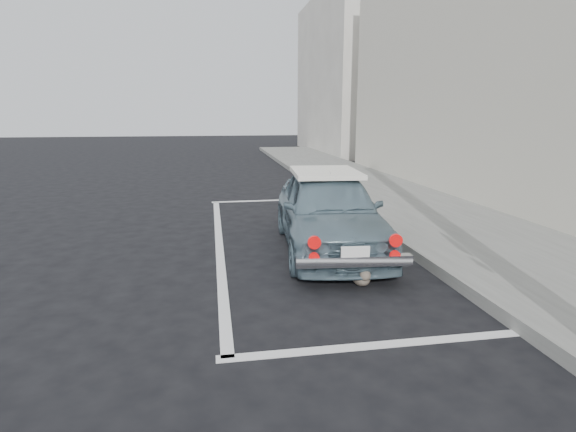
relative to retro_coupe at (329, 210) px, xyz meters
name	(u,v)px	position (x,y,z in m)	size (l,w,h in m)	color
ground	(318,324)	(-0.74, -2.44, -0.61)	(80.00, 80.00, 0.00)	black
sidewalk	(491,245)	(2.46, -0.44, -0.53)	(2.80, 40.00, 0.15)	slate
building_far	(348,76)	(5.61, 17.56, 3.39)	(3.50, 10.00, 8.00)	#BAB4A9
pline_rear	(385,344)	(-0.24, -2.94, -0.60)	(3.00, 0.12, 0.01)	silver
pline_front	(275,200)	(-0.24, 4.06, -0.60)	(3.00, 0.12, 0.01)	silver
pline_side	(219,244)	(-1.64, 0.56, -0.60)	(0.12, 7.00, 0.01)	silver
retro_coupe	(329,210)	(0.00, 0.00, 0.00)	(1.71, 3.64, 1.20)	slate
cat	(361,276)	(0.02, -1.53, -0.49)	(0.22, 0.50, 0.26)	#746459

